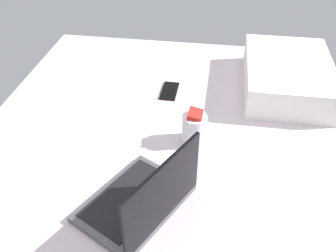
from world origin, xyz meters
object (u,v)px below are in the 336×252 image
object	(u,v)px
cell_phone	(169,91)
snack_cup	(195,128)
pillow	(288,76)
laptop	(142,199)

from	to	relation	value
cell_phone	snack_cup	bearing A→B (deg)	-65.41
cell_phone	pillow	xyz separation A→B (cm)	(-10.44, 50.30, 6.10)
laptop	snack_cup	distance (cm)	36.50
pillow	cell_phone	bearing A→B (deg)	-78.28
cell_phone	laptop	bearing A→B (deg)	-87.69
snack_cup	pillow	distance (cm)	55.55
laptop	snack_cup	xyz separation A→B (cm)	(-34.37, 12.17, 1.61)
snack_cup	pillow	world-z (taller)	snack_cup
laptop	snack_cup	size ratio (longest dim) A/B	2.92
pillow	snack_cup	bearing A→B (deg)	-41.13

